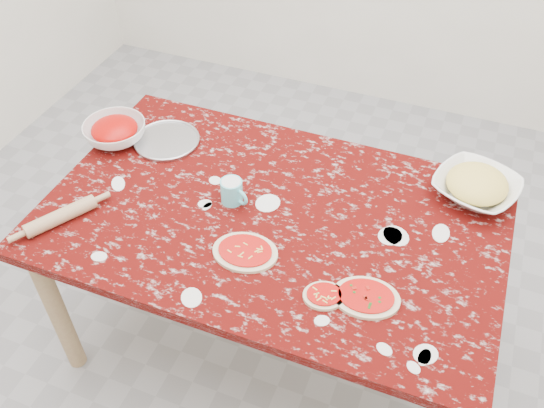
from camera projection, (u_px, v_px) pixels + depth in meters
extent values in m
plane|color=gray|center=(272.00, 335.00, 2.56)|extent=(4.00, 4.00, 0.00)
cube|color=#410604|center=(272.00, 218.00, 2.05)|extent=(1.60, 1.00, 0.04)
cube|color=#A1895B|center=(272.00, 230.00, 2.09)|extent=(1.50, 0.90, 0.08)
cylinder|color=#A1895B|center=(57.00, 311.00, 2.22)|extent=(0.07, 0.07, 0.71)
cylinder|color=#A1895B|center=(164.00, 176.00, 2.78)|extent=(0.07, 0.07, 0.71)
cylinder|color=#A1895B|center=(470.00, 260.00, 2.41)|extent=(0.07, 0.07, 0.71)
cylinder|color=#B2B2B7|center=(167.00, 141.00, 2.33)|extent=(0.26, 0.26, 0.01)
imported|color=white|center=(115.00, 132.00, 2.32)|extent=(0.31, 0.31, 0.08)
imported|color=white|center=(476.00, 188.00, 2.08)|extent=(0.37, 0.37, 0.07)
cylinder|color=#60D0DD|center=(232.00, 191.00, 2.06)|extent=(0.08, 0.08, 0.09)
torus|color=#60D0DD|center=(241.00, 197.00, 2.03)|extent=(0.06, 0.04, 0.06)
cylinder|color=silver|center=(231.00, 185.00, 2.04)|extent=(0.06, 0.06, 0.01)
ellipsoid|color=beige|center=(245.00, 252.00, 1.90)|extent=(0.24, 0.19, 0.01)
ellipsoid|color=red|center=(245.00, 251.00, 1.90)|extent=(0.19, 0.16, 0.00)
ellipsoid|color=beige|center=(324.00, 296.00, 1.77)|extent=(0.16, 0.15, 0.01)
ellipsoid|color=red|center=(324.00, 294.00, 1.77)|extent=(0.13, 0.12, 0.00)
ellipsoid|color=beige|center=(366.00, 298.00, 1.77)|extent=(0.23, 0.19, 0.01)
ellipsoid|color=red|center=(366.00, 296.00, 1.76)|extent=(0.19, 0.16, 0.00)
cylinder|color=tan|center=(61.00, 216.00, 2.00)|extent=(0.17, 0.24, 0.05)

